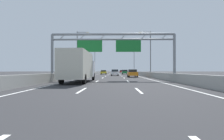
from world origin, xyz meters
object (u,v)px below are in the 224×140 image
red_car (121,71)px  blue_car (115,72)px  streetlamp_left_far (95,60)px  white_car (115,73)px  green_car (125,72)px  box_truck (79,66)px  yellow_car (104,72)px  orange_car (132,73)px  black_car (115,71)px  streetlamp_right_mid (149,51)px  sign_gantry (112,44)px  streetlamp_left_mid (78,51)px  streetlamp_right_far (134,60)px

red_car → blue_car: size_ratio=1.08×
streetlamp_left_far → white_car: (7.70, -24.43, -4.63)m
green_car → red_car: bearing=89.5°
red_car → box_truck: 79.71m
streetlamp_left_far → red_car: streetlamp_left_far is taller
yellow_car → blue_car: (3.68, 27.29, 0.04)m
orange_car → black_car: size_ratio=0.94×
yellow_car → blue_car: bearing=82.3°
streetlamp_right_mid → box_truck: (-11.08, -17.37, -3.67)m
streetlamp_left_far → green_car: size_ratio=2.30×
green_car → black_car: bearing=93.5°
sign_gantry → blue_car: size_ratio=4.11×
streetlamp_left_far → blue_car: (7.63, 16.82, -4.64)m
streetlamp_left_mid → green_car: 24.19m
white_car → green_car: (3.28, 14.47, 0.01)m
streetlamp_right_mid → box_truck: size_ratio=1.08×
white_car → black_car: size_ratio=1.00×
sign_gantry → black_car: sign_gantry is taller
streetlamp_left_mid → blue_car: (7.63, 47.84, -4.64)m
streetlamp_left_far → orange_car: 35.98m
sign_gantry → green_car: (3.63, 33.73, -4.07)m
blue_car → white_car: bearing=-89.9°
white_car → box_truck: bearing=-99.1°
streetlamp_left_mid → streetlamp_right_far: size_ratio=1.00×
streetlamp_right_far → white_car: size_ratio=2.15×
streetlamp_right_far → black_car: 46.62m
sign_gantry → box_truck: (-3.50, -4.69, -3.11)m
black_car → green_car: bearing=-86.5°
streetlamp_right_far → green_car: size_ratio=2.30×
sign_gantry → red_car: size_ratio=3.82×
sign_gantry → streetlamp_right_far: 44.35m
sign_gantry → white_car: bearing=89.0°
streetlamp_left_mid → yellow_car: size_ratio=2.24×
streetlamp_left_mid → white_car: (7.70, 6.58, -4.63)m
streetlamp_left_mid → yellow_car: 21.44m
box_truck → white_car: bearing=80.9°
sign_gantry → streetlamp_right_far: (7.58, 43.69, 0.56)m
sign_gantry → yellow_car: size_ratio=4.00×
sign_gantry → orange_car: (3.74, 9.78, -4.08)m
yellow_car → green_car: size_ratio=1.03×
streetlamp_left_mid → black_car: streetlamp_left_mid is taller
yellow_car → blue_car: blue_car is taller
blue_car → box_truck: (-3.78, -65.21, 0.97)m
blue_car → streetlamp_left_mid: bearing=-99.1°
sign_gantry → streetlamp_left_far: 44.31m
streetlamp_left_mid → streetlamp_right_far: (14.93, 31.02, 0.00)m
sign_gantry → streetlamp_right_mid: (7.58, 12.68, 0.56)m
streetlamp_right_mid → streetlamp_left_mid: bearing=180.0°
white_car → red_car: bearing=86.3°
orange_car → blue_car: size_ratio=1.01×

